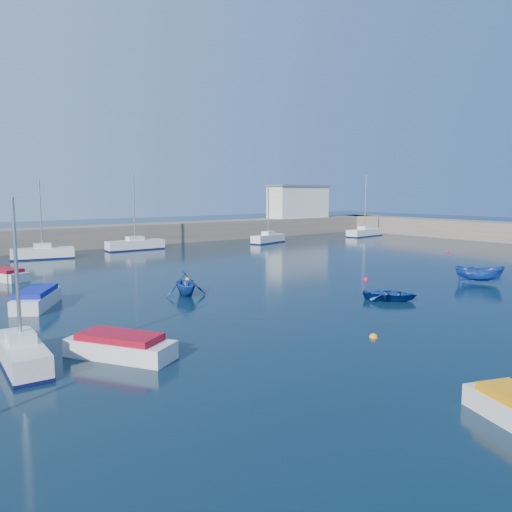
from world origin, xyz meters
TOP-DOWN VIEW (x-y plane):
  - ground at (0.00, 0.00)m, footprint 220.00×220.00m
  - back_wall at (0.00, 46.00)m, footprint 96.00×4.50m
  - right_arm at (44.00, 32.00)m, footprint 4.50×32.00m
  - harbor_office at (30.00, 46.00)m, footprint 10.00×4.00m
  - sailboat_1 at (-20.43, 5.76)m, footprint 1.60×4.93m
  - sailboat_5 at (-11.46, 38.42)m, footprint 6.18×2.93m
  - sailboat_6 at (-0.67, 40.31)m, footprint 6.73×1.97m
  - sailboat_7 at (16.82, 37.18)m, footprint 5.96×3.13m
  - sailboat_8 at (35.02, 36.22)m, footprint 7.36×3.00m
  - motorboat_0 at (-16.97, 4.46)m, footprint 3.77×4.70m
  - motorboat_1 at (-17.40, 16.06)m, footprint 3.72×4.73m
  - motorboat_2 at (-17.17, 27.42)m, footprint 3.19×4.77m
  - dinghy_center at (0.82, 4.77)m, footprint 3.85×4.07m
  - dinghy_left at (-8.71, 13.83)m, footprint 3.25×3.54m
  - dinghy_right at (11.00, 4.52)m, footprint 3.04×3.50m
  - buoy_0 at (-6.45, 0.02)m, footprint 0.41×0.41m
  - buoy_1 at (5.22, 10.45)m, footprint 0.43×0.43m
  - buoy_3 at (-5.73, 18.85)m, footprint 0.38×0.38m
  - buoy_4 at (26.50, 16.82)m, footprint 0.40×0.40m

SIDE VIEW (x-z plane):
  - ground at x=0.00m, z-range 0.00..0.00m
  - buoy_0 at x=-6.45m, z-range -0.20..0.20m
  - buoy_1 at x=5.22m, z-range -0.22..0.22m
  - buoy_3 at x=-5.73m, z-range -0.19..0.19m
  - buoy_4 at x=26.50m, z-range -0.20..0.20m
  - dinghy_center at x=0.82m, z-range 0.00..0.69m
  - motorboat_2 at x=-17.17m, z-range -0.03..0.90m
  - motorboat_0 at x=-16.97m, z-range -0.03..0.99m
  - motorboat_1 at x=-17.40m, z-range -0.03..1.08m
  - sailboat_1 at x=-20.43m, z-range -2.74..3.83m
  - sailboat_8 at x=35.02m, z-range -4.05..5.27m
  - sailboat_7 at x=16.82m, z-range -3.23..4.46m
  - sailboat_5 at x=-11.46m, z-range -3.36..4.61m
  - sailboat_6 at x=-0.67m, z-range -3.79..5.05m
  - dinghy_right at x=11.00m, z-range 0.00..1.31m
  - dinghy_left at x=-8.71m, z-range 0.00..1.57m
  - back_wall at x=0.00m, z-range 0.00..2.60m
  - right_arm at x=44.00m, z-range 0.00..2.60m
  - harbor_office at x=30.00m, z-range 2.60..7.60m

